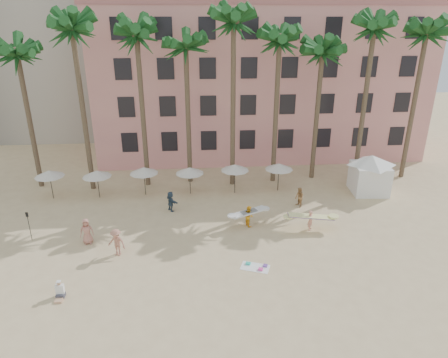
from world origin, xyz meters
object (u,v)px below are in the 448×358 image
Objects in this scene: cabana at (370,171)px; carrier_yellow at (311,219)px; pink_hotel at (257,80)px; carrier_white at (249,215)px.

cabana reaches higher than carrier_yellow.
carrier_yellow is at bearing -87.51° from pink_hotel.
pink_hotel is 10.25× the size of carrier_yellow.
pink_hotel is 7.21× the size of cabana.
cabana reaches higher than carrier_white.
cabana is at bearing 41.60° from carrier_yellow.
carrier_yellow is at bearing -138.40° from cabana.
pink_hotel reaches higher than carrier_white.
carrier_white is (-3.59, -19.76, -7.12)m from pink_hotel.
cabana is 1.69× the size of carrier_white.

